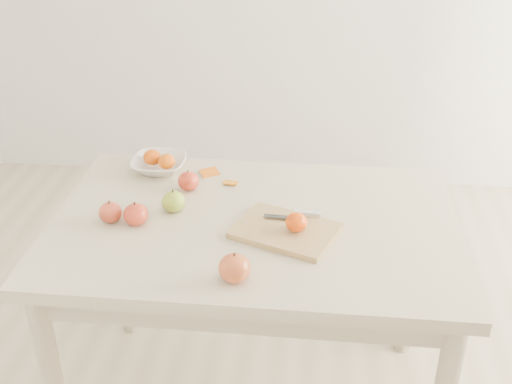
# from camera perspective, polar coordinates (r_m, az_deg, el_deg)

# --- Properties ---
(table) EXTENTS (1.20, 0.80, 0.75)m
(table) POSITION_cam_1_polar(r_m,az_deg,el_deg) (1.95, -0.16, -5.07)
(table) COLOR #C5B495
(table) RESTS_ON ground
(cutting_board) EXTENTS (0.33, 0.29, 0.02)m
(cutting_board) POSITION_cam_1_polar(r_m,az_deg,el_deg) (1.83, 2.64, -3.45)
(cutting_board) COLOR tan
(cutting_board) RESTS_ON table
(board_tangerine) EXTENTS (0.06, 0.06, 0.05)m
(board_tangerine) POSITION_cam_1_polar(r_m,az_deg,el_deg) (1.80, 3.60, -2.70)
(board_tangerine) COLOR #D43F07
(board_tangerine) RESTS_ON cutting_board
(fruit_bowl) EXTENTS (0.18, 0.18, 0.05)m
(fruit_bowl) POSITION_cam_1_polar(r_m,az_deg,el_deg) (2.20, -8.61, 2.43)
(fruit_bowl) COLOR white
(fruit_bowl) RESTS_ON table
(bowl_tangerine_near) EXTENTS (0.06, 0.06, 0.05)m
(bowl_tangerine_near) POSITION_cam_1_polar(r_m,az_deg,el_deg) (2.20, -9.22, 3.07)
(bowl_tangerine_near) COLOR #D83C07
(bowl_tangerine_near) RESTS_ON fruit_bowl
(bowl_tangerine_far) EXTENTS (0.06, 0.06, 0.05)m
(bowl_tangerine_far) POSITION_cam_1_polar(r_m,az_deg,el_deg) (2.17, -7.97, 2.71)
(bowl_tangerine_far) COLOR #E55108
(bowl_tangerine_far) RESTS_ON fruit_bowl
(orange_peel_a) EXTENTS (0.07, 0.07, 0.01)m
(orange_peel_a) POSITION_cam_1_polar(r_m,az_deg,el_deg) (2.16, -4.15, 1.66)
(orange_peel_a) COLOR #D25D0E
(orange_peel_a) RESTS_ON table
(orange_peel_b) EXTENTS (0.05, 0.04, 0.01)m
(orange_peel_b) POSITION_cam_1_polar(r_m,az_deg,el_deg) (2.10, -2.28, 0.78)
(orange_peel_b) COLOR orange
(orange_peel_b) RESTS_ON table
(paring_knife) EXTENTS (0.17, 0.05, 0.01)m
(paring_knife) POSITION_cam_1_polar(r_m,az_deg,el_deg) (1.88, 4.21, -1.98)
(paring_knife) COLOR silver
(paring_knife) RESTS_ON cutting_board
(apple_green) EXTENTS (0.07, 0.07, 0.06)m
(apple_green) POSITION_cam_1_polar(r_m,az_deg,el_deg) (1.94, -7.35, -0.85)
(apple_green) COLOR olive
(apple_green) RESTS_ON table
(apple_red_b) EXTENTS (0.07, 0.07, 0.06)m
(apple_red_b) POSITION_cam_1_polar(r_m,az_deg,el_deg) (1.92, -12.81, -1.78)
(apple_red_b) COLOR maroon
(apple_red_b) RESTS_ON table
(apple_red_c) EXTENTS (0.08, 0.08, 0.08)m
(apple_red_c) POSITION_cam_1_polar(r_m,az_deg,el_deg) (1.63, -1.92, -6.77)
(apple_red_c) COLOR maroon
(apple_red_c) RESTS_ON table
(apple_red_a) EXTENTS (0.07, 0.07, 0.06)m
(apple_red_a) POSITION_cam_1_polar(r_m,az_deg,el_deg) (2.06, -6.03, 0.97)
(apple_red_a) COLOR maroon
(apple_red_a) RESTS_ON table
(apple_red_d) EXTENTS (0.07, 0.07, 0.07)m
(apple_red_d) POSITION_cam_1_polar(r_m,az_deg,el_deg) (1.89, -10.65, -1.98)
(apple_red_d) COLOR maroon
(apple_red_d) RESTS_ON table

